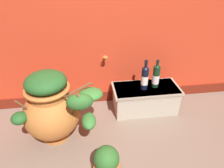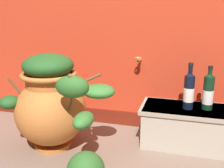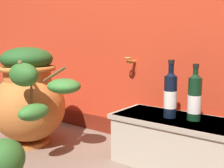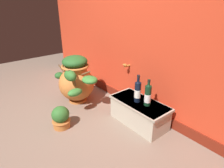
{
  "view_description": "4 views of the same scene",
  "coord_description": "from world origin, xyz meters",
  "px_view_note": "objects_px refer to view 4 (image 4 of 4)",
  "views": [
    {
      "loc": [
        -0.24,
        -1.07,
        1.56
      ],
      "look_at": [
        0.01,
        0.74,
        0.46
      ],
      "focal_mm": 32.1,
      "sensor_mm": 36.0,
      "label": 1
    },
    {
      "loc": [
        0.37,
        -1.22,
        1.05
      ],
      "look_at": [
        -0.16,
        0.67,
        0.51
      ],
      "focal_mm": 43.53,
      "sensor_mm": 36.0,
      "label": 2
    },
    {
      "loc": [
        1.1,
        -0.69,
        0.77
      ],
      "look_at": [
        0.0,
        0.77,
        0.5
      ],
      "focal_mm": 43.63,
      "sensor_mm": 36.0,
      "label": 3
    },
    {
      "loc": [
        1.86,
        -0.78,
        1.52
      ],
      "look_at": [
        0.02,
        0.74,
        0.45
      ],
      "focal_mm": 31.04,
      "sensor_mm": 36.0,
      "label": 4
    }
  ],
  "objects_px": {
    "potted_shrub": "(61,117)",
    "wine_bottle_middle": "(148,95)",
    "terracotta_urn": "(76,80)",
    "wine_bottle_left": "(138,91)"
  },
  "relations": [
    {
      "from": "wine_bottle_middle",
      "to": "potted_shrub",
      "type": "height_order",
      "value": "wine_bottle_middle"
    },
    {
      "from": "terracotta_urn",
      "to": "potted_shrub",
      "type": "height_order",
      "value": "terracotta_urn"
    },
    {
      "from": "terracotta_urn",
      "to": "potted_shrub",
      "type": "relative_size",
      "value": 2.83
    },
    {
      "from": "terracotta_urn",
      "to": "wine_bottle_middle",
      "type": "bearing_deg",
      "value": 16.45
    },
    {
      "from": "terracotta_urn",
      "to": "wine_bottle_left",
      "type": "height_order",
      "value": "terracotta_urn"
    },
    {
      "from": "wine_bottle_left",
      "to": "wine_bottle_middle",
      "type": "relative_size",
      "value": 1.06
    },
    {
      "from": "potted_shrub",
      "to": "wine_bottle_middle",
      "type": "bearing_deg",
      "value": 51.4
    },
    {
      "from": "terracotta_urn",
      "to": "wine_bottle_middle",
      "type": "height_order",
      "value": "terracotta_urn"
    },
    {
      "from": "terracotta_urn",
      "to": "wine_bottle_middle",
      "type": "relative_size",
      "value": 2.44
    },
    {
      "from": "potted_shrub",
      "to": "terracotta_urn",
      "type": "bearing_deg",
      "value": 132.47
    }
  ]
}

